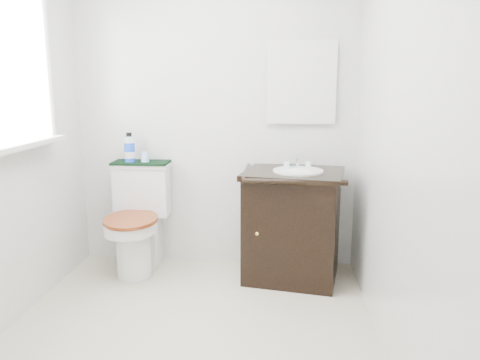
# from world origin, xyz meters

# --- Properties ---
(floor) EXTENTS (2.40, 2.40, 0.00)m
(floor) POSITION_xyz_m (0.00, 0.00, 0.00)
(floor) COLOR beige
(floor) RESTS_ON ground
(wall_back) EXTENTS (2.40, 0.00, 2.40)m
(wall_back) POSITION_xyz_m (0.00, 1.20, 1.20)
(wall_back) COLOR silver
(wall_back) RESTS_ON ground
(wall_front) EXTENTS (2.40, 0.00, 2.40)m
(wall_front) POSITION_xyz_m (0.00, -1.20, 1.20)
(wall_front) COLOR silver
(wall_front) RESTS_ON ground
(wall_right) EXTENTS (0.00, 2.40, 2.40)m
(wall_right) POSITION_xyz_m (1.10, 0.00, 1.20)
(wall_right) COLOR silver
(wall_right) RESTS_ON ground
(window) EXTENTS (0.02, 0.70, 0.90)m
(window) POSITION_xyz_m (-1.07, 0.25, 1.55)
(window) COLOR white
(window) RESTS_ON wall_left
(mirror) EXTENTS (0.50, 0.02, 0.60)m
(mirror) POSITION_xyz_m (0.66, 1.18, 1.45)
(mirror) COLOR silver
(mirror) RESTS_ON wall_back
(toilet) EXTENTS (0.46, 0.66, 0.82)m
(toilet) POSITION_xyz_m (-0.58, 0.97, 0.36)
(toilet) COLOR silver
(toilet) RESTS_ON floor
(vanity) EXTENTS (0.79, 0.71, 0.92)m
(vanity) POSITION_xyz_m (0.62, 0.90, 0.43)
(vanity) COLOR black
(vanity) RESTS_ON floor
(trash_bin) EXTENTS (0.21, 0.18, 0.26)m
(trash_bin) POSITION_xyz_m (0.40, 0.90, 0.13)
(trash_bin) COLOR silver
(trash_bin) RESTS_ON floor
(towel) EXTENTS (0.44, 0.22, 0.02)m
(towel) POSITION_xyz_m (-0.58, 1.09, 0.83)
(towel) COLOR black
(towel) RESTS_ON toilet
(mouthwash_bottle) EXTENTS (0.08, 0.08, 0.23)m
(mouthwash_bottle) POSITION_xyz_m (-0.66, 1.07, 0.95)
(mouthwash_bottle) COLOR blue
(mouthwash_bottle) RESTS_ON towel
(cup) EXTENTS (0.07, 0.07, 0.08)m
(cup) POSITION_xyz_m (-0.54, 1.08, 0.88)
(cup) COLOR #93C7F2
(cup) RESTS_ON towel
(soap_bar) EXTENTS (0.08, 0.05, 0.02)m
(soap_bar) POSITION_xyz_m (0.62, 0.99, 0.83)
(soap_bar) COLOR #186675
(soap_bar) RESTS_ON vanity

